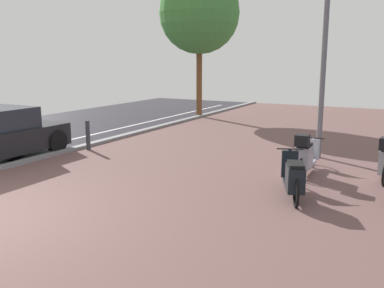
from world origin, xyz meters
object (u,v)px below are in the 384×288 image
street_tree (199,13)px  bollard_far (88,135)px  scooter_mid (306,155)px  lamp_post (326,15)px  scooter_near (293,178)px

street_tree → bollard_far: street_tree is taller
scooter_mid → street_tree: bearing=130.8°
lamp_post → street_tree: (-6.46, 5.73, 0.84)m
scooter_near → street_tree: street_tree is taller
scooter_near → scooter_mid: (-0.21, 1.82, 0.04)m
street_tree → bollard_far: bearing=-86.6°
lamp_post → bollard_far: (-6.00, -2.12, -3.20)m
scooter_mid → street_tree: 10.81m
street_tree → scooter_mid: bearing=-49.2°
scooter_near → lamp_post: lamp_post is taller
scooter_near → scooter_mid: scooter_mid is taller
scooter_mid → street_tree: size_ratio=0.27×
scooter_mid → lamp_post: (-0.10, 1.86, 3.18)m
lamp_post → bollard_far: size_ratio=7.82×
scooter_near → lamp_post: (-0.30, 3.67, 3.22)m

